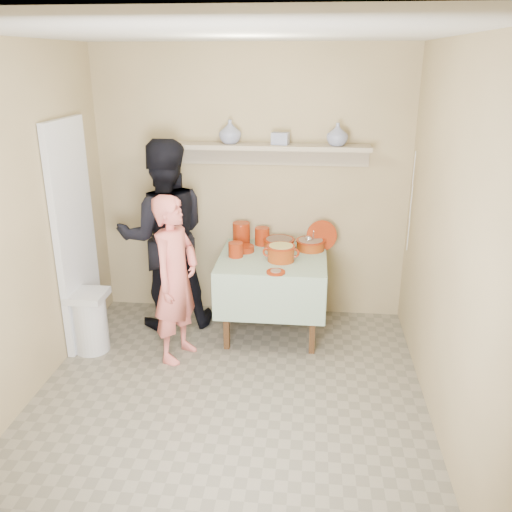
# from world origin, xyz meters

# --- Properties ---
(ground) EXTENTS (3.50, 3.50, 0.00)m
(ground) POSITION_xyz_m (0.00, 0.00, 0.00)
(ground) COLOR #756D5B
(ground) RESTS_ON ground
(tile_panel) EXTENTS (0.06, 0.70, 2.00)m
(tile_panel) POSITION_xyz_m (-1.46, 0.95, 1.00)
(tile_panel) COLOR silver
(tile_panel) RESTS_ON ground
(plate_stack_a) EXTENTS (0.17, 0.17, 0.22)m
(plate_stack_a) POSITION_xyz_m (-0.08, 1.57, 0.87)
(plate_stack_a) COLOR maroon
(plate_stack_a) RESTS_ON serving_table
(plate_stack_b) EXTENTS (0.14, 0.14, 0.17)m
(plate_stack_b) POSITION_xyz_m (0.12, 1.59, 0.85)
(plate_stack_b) COLOR maroon
(plate_stack_b) RESTS_ON serving_table
(bowl_stack) EXTENTS (0.13, 0.13, 0.13)m
(bowl_stack) POSITION_xyz_m (-0.09, 1.23, 0.83)
(bowl_stack) COLOR maroon
(bowl_stack) RESTS_ON serving_table
(empty_bowl) EXTENTS (0.18, 0.18, 0.05)m
(empty_bowl) POSITION_xyz_m (-0.02, 1.38, 0.79)
(empty_bowl) COLOR maroon
(empty_bowl) RESTS_ON serving_table
(propped_lid) EXTENTS (0.30, 0.16, 0.29)m
(propped_lid) POSITION_xyz_m (0.69, 1.56, 0.88)
(propped_lid) COLOR maroon
(propped_lid) RESTS_ON serving_table
(vase_right) EXTENTS (0.23, 0.23, 0.20)m
(vase_right) POSITION_xyz_m (0.79, 1.60, 1.82)
(vase_right) COLOR navy
(vase_right) RESTS_ON wall_shelf
(vase_left) EXTENTS (0.29, 0.29, 0.21)m
(vase_left) POSITION_xyz_m (-0.18, 1.63, 1.83)
(vase_left) COLOR navy
(vase_left) RESTS_ON wall_shelf
(ceramic_box) EXTENTS (0.17, 0.13, 0.11)m
(ceramic_box) POSITION_xyz_m (0.28, 1.62, 1.77)
(ceramic_box) COLOR navy
(ceramic_box) RESTS_ON wall_shelf
(person_cook) EXTENTS (0.50, 0.61, 1.44)m
(person_cook) POSITION_xyz_m (-0.52, 0.73, 0.72)
(person_cook) COLOR #D8655D
(person_cook) RESTS_ON ground
(person_helper) EXTENTS (1.04, 0.92, 1.80)m
(person_helper) POSITION_xyz_m (-0.77, 1.34, 0.90)
(person_helper) COLOR black
(person_helper) RESTS_ON ground
(room_shell) EXTENTS (3.04, 3.54, 2.62)m
(room_shell) POSITION_xyz_m (0.00, 0.00, 1.61)
(room_shell) COLOR tan
(room_shell) RESTS_ON ground
(serving_table) EXTENTS (0.97, 0.97, 0.76)m
(serving_table) POSITION_xyz_m (0.25, 1.28, 0.64)
(serving_table) COLOR #4C2D16
(serving_table) RESTS_ON ground
(cazuela_meat_a) EXTENTS (0.30, 0.30, 0.10)m
(cazuela_meat_a) POSITION_xyz_m (0.29, 1.49, 0.82)
(cazuela_meat_a) COLOR maroon
(cazuela_meat_a) RESTS_ON serving_table
(cazuela_meat_b) EXTENTS (0.28, 0.28, 0.10)m
(cazuela_meat_b) POSITION_xyz_m (0.59, 1.49, 0.82)
(cazuela_meat_b) COLOR maroon
(cazuela_meat_b) RESTS_ON serving_table
(ladle) EXTENTS (0.08, 0.26, 0.19)m
(ladle) POSITION_xyz_m (0.57, 1.48, 0.87)
(ladle) COLOR silver
(ladle) RESTS_ON cazuela_meat_b
(cazuela_rice) EXTENTS (0.33, 0.25, 0.14)m
(cazuela_rice) POSITION_xyz_m (0.33, 1.17, 0.85)
(cazuela_rice) COLOR maroon
(cazuela_rice) RESTS_ON serving_table
(front_plate) EXTENTS (0.16, 0.16, 0.03)m
(front_plate) POSITION_xyz_m (0.31, 0.86, 0.77)
(front_plate) COLOR maroon
(front_plate) RESTS_ON serving_table
(wall_shelf) EXTENTS (1.80, 0.25, 0.21)m
(wall_shelf) POSITION_xyz_m (0.20, 1.65, 1.67)
(wall_shelf) COLOR tan
(wall_shelf) RESTS_ON room_shell
(trash_bin) EXTENTS (0.32, 0.32, 0.56)m
(trash_bin) POSITION_xyz_m (-1.32, 0.75, 0.28)
(trash_bin) COLOR silver
(trash_bin) RESTS_ON ground
(electrical_cord) EXTENTS (0.01, 0.05, 0.90)m
(electrical_cord) POSITION_xyz_m (1.47, 1.48, 1.25)
(electrical_cord) COLOR silver
(electrical_cord) RESTS_ON wall_shelf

